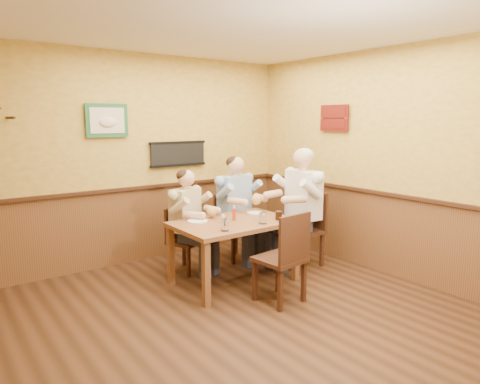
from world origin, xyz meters
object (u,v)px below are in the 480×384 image
(chair_back_left, at_px, (186,240))
(diner_tan_shirt, at_px, (186,226))
(dining_table, at_px, (234,229))
(pepper_shaker, at_px, (226,222))
(chair_near_side, at_px, (280,257))
(water_glass_left, at_px, (225,225))
(chair_back_right, at_px, (234,227))
(chair_right_end, at_px, (303,229))
(water_glass_mid, at_px, (263,218))
(salt_shaker, at_px, (223,219))
(diner_blue_polo, at_px, (234,213))
(diner_white_elder, at_px, (303,214))
(cola_tumbler, at_px, (279,216))
(hot_sauce_bottle, at_px, (234,214))

(chair_back_left, height_order, diner_tan_shirt, diner_tan_shirt)
(dining_table, height_order, pepper_shaker, pepper_shaker)
(chair_near_side, distance_m, water_glass_left, 0.68)
(chair_back_right, bearing_deg, chair_near_side, -112.23)
(dining_table, xyz_separation_m, chair_back_left, (-0.28, 0.66, -0.24))
(dining_table, distance_m, chair_right_end, 1.11)
(water_glass_left, bearing_deg, diner_tan_shirt, 86.50)
(water_glass_mid, bearing_deg, salt_shaker, 141.35)
(chair_right_end, bearing_deg, water_glass_mid, -68.82)
(diner_blue_polo, bearing_deg, diner_white_elder, -57.71)
(chair_back_right, distance_m, chair_right_end, 0.95)
(chair_back_left, height_order, chair_right_end, chair_right_end)
(water_glass_mid, distance_m, pepper_shaker, 0.44)
(chair_near_side, distance_m, diner_blue_polo, 1.52)
(chair_back_left, relative_size, chair_back_right, 0.92)
(diner_blue_polo, bearing_deg, water_glass_left, -135.11)
(diner_tan_shirt, distance_m, pepper_shaker, 0.80)
(diner_tan_shirt, distance_m, water_glass_left, 0.99)
(diner_blue_polo, height_order, water_glass_mid, diner_blue_polo)
(chair_back_right, xyz_separation_m, chair_right_end, (0.57, -0.76, 0.04))
(dining_table, distance_m, water_glass_mid, 0.39)
(water_glass_mid, xyz_separation_m, cola_tumbler, (0.27, 0.03, -0.01))
(water_glass_left, height_order, pepper_shaker, water_glass_left)
(diner_tan_shirt, height_order, water_glass_left, diner_tan_shirt)
(chair_back_right, relative_size, diner_blue_polo, 0.70)
(salt_shaker, bearing_deg, chair_right_end, -1.72)
(dining_table, xyz_separation_m, diner_tan_shirt, (-0.28, 0.66, -0.06))
(dining_table, relative_size, chair_near_side, 1.42)
(cola_tumbler, distance_m, pepper_shaker, 0.68)
(water_glass_mid, relative_size, salt_shaker, 1.30)
(diner_white_elder, relative_size, water_glass_left, 10.83)
(chair_right_end, xyz_separation_m, diner_white_elder, (0.00, 0.00, 0.21))
(chair_near_side, relative_size, diner_white_elder, 0.70)
(chair_back_right, bearing_deg, water_glass_left, -135.11)
(diner_blue_polo, relative_size, salt_shaker, 12.89)
(diner_tan_shirt, distance_m, hot_sauce_bottle, 0.73)
(diner_blue_polo, distance_m, cola_tumbler, 0.99)
(cola_tumbler, bearing_deg, dining_table, 149.95)
(water_glass_left, xyz_separation_m, water_glass_mid, (0.53, 0.00, 0.00))
(chair_back_left, height_order, salt_shaker, salt_shaker)
(dining_table, relative_size, diner_tan_shirt, 1.18)
(chair_right_end, bearing_deg, chair_near_side, -50.63)
(chair_near_side, xyz_separation_m, water_glass_mid, (0.13, 0.44, 0.32))
(chair_back_left, bearing_deg, chair_near_side, -99.19)
(pepper_shaker, bearing_deg, water_glass_left, -126.86)
(chair_back_left, bearing_deg, diner_tan_shirt, 0.00)
(cola_tumbler, distance_m, hot_sauce_bottle, 0.53)
(chair_back_left, bearing_deg, chair_right_end, -50.35)
(dining_table, distance_m, chair_near_side, 0.76)
(diner_tan_shirt, bearing_deg, diner_blue_polo, -19.48)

